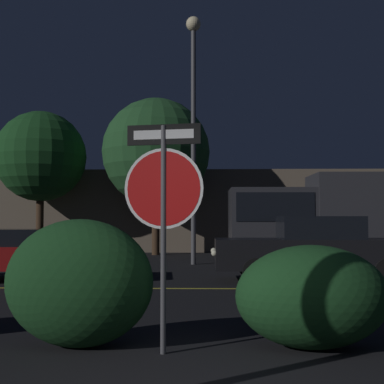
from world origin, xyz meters
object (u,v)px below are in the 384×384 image
at_px(hedge_bush_1, 79,283).
at_px(tree_0, 41,157).
at_px(passing_car_1, 6,253).
at_px(passing_car_2, 315,249).
at_px(street_lamp, 193,100).
at_px(hedge_bush_2, 312,297).
at_px(stop_sign, 164,191).
at_px(tree_2, 156,152).
at_px(delivery_truck, 336,215).

height_order(hedge_bush_1, tree_0, tree_0).
bearing_deg(passing_car_1, tree_0, 8.46).
xyz_separation_m(passing_car_2, street_lamp, (-2.95, 4.81, 4.66)).
bearing_deg(tree_0, street_lamp, -37.32).
xyz_separation_m(hedge_bush_2, tree_0, (-8.21, 16.51, 3.58)).
height_order(stop_sign, hedge_bush_1, stop_sign).
distance_m(passing_car_2, tree_2, 11.29).
distance_m(hedge_bush_2, tree_0, 18.78).
xyz_separation_m(stop_sign, tree_2, (-1.63, 16.57, 2.57)).
distance_m(passing_car_1, passing_car_2, 7.29).
bearing_deg(hedge_bush_1, tree_2, 92.35).
bearing_deg(delivery_truck, street_lamp, 92.90).
distance_m(stop_sign, street_lamp, 12.28).
relative_size(hedge_bush_2, passing_car_1, 0.34).
distance_m(delivery_truck, tree_2, 8.31).
height_order(hedge_bush_2, passing_car_2, passing_car_2).
xyz_separation_m(passing_car_2, delivery_truck, (1.76, 5.10, 0.85)).
bearing_deg(stop_sign, passing_car_1, 131.86).
relative_size(passing_car_1, tree_2, 0.77).
height_order(passing_car_1, tree_0, tree_0).
relative_size(stop_sign, delivery_truck, 0.34).
bearing_deg(street_lamp, passing_car_2, -58.48).
bearing_deg(street_lamp, hedge_bush_1, -95.07).
xyz_separation_m(stop_sign, delivery_truck, (4.76, 12.00, -0.13)).
bearing_deg(passing_car_1, street_lamp, -46.30).
relative_size(hedge_bush_2, tree_0, 0.28).
distance_m(delivery_truck, street_lamp, 6.06).
xyz_separation_m(hedge_bush_1, passing_car_1, (-3.32, 6.59, -0.07)).
distance_m(hedge_bush_2, passing_car_2, 6.78).
height_order(hedge_bush_2, delivery_truck, delivery_truck).
bearing_deg(passing_car_2, tree_2, 25.65).
bearing_deg(street_lamp, hedge_bush_2, -82.19).
height_order(stop_sign, passing_car_2, stop_sign).
relative_size(passing_car_1, delivery_truck, 0.70).
bearing_deg(hedge_bush_2, tree_2, 101.29).
relative_size(hedge_bush_1, tree_0, 0.27).
height_order(hedge_bush_2, street_lamp, street_lamp).
xyz_separation_m(passing_car_1, tree_0, (-2.30, 9.92, 3.51)).
bearing_deg(stop_sign, passing_car_2, 76.32).
distance_m(passing_car_2, street_lamp, 7.32).
bearing_deg(tree_0, hedge_bush_1, -71.20).
bearing_deg(tree_0, delivery_truck, -22.82).
bearing_deg(stop_sign, tree_2, 105.47).
height_order(hedge_bush_1, passing_car_2, passing_car_2).
bearing_deg(passing_car_1, stop_sign, -152.57).
xyz_separation_m(stop_sign, hedge_bush_1, (-0.96, 0.26, -1.01)).
bearing_deg(passing_car_2, hedge_bush_1, 149.18).
bearing_deg(passing_car_1, tree_2, -19.84).
bearing_deg(passing_car_2, street_lamp, 31.55).
height_order(stop_sign, hedge_bush_2, stop_sign).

